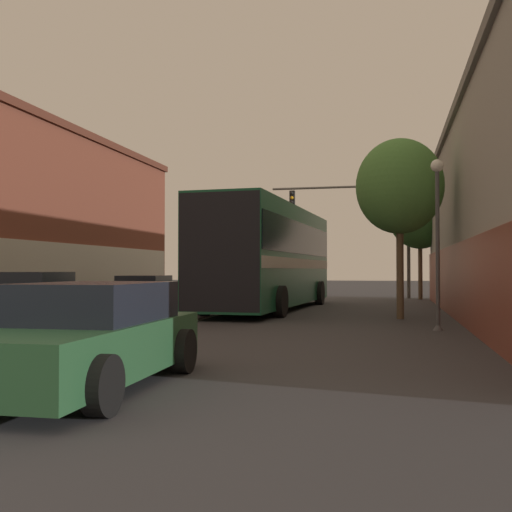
# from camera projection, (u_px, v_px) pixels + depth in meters

# --- Properties ---
(lane_center_line) EXTENTS (0.14, 45.55, 0.01)m
(lane_center_line) POSITION_uv_depth(u_px,v_px,m) (222.00, 314.00, 20.12)
(lane_center_line) COLOR silver
(lane_center_line) RESTS_ON ground_plane
(bus) EXTENTS (3.26, 11.76, 3.79)m
(bus) POSITION_uv_depth(u_px,v_px,m) (270.00, 253.00, 22.53)
(bus) COLOR #145133
(bus) RESTS_ON ground_plane
(hatchback_foreground) EXTENTS (2.04, 4.26, 1.33)m
(hatchback_foreground) POSITION_uv_depth(u_px,v_px,m) (88.00, 337.00, 7.60)
(hatchback_foreground) COLOR #285633
(hatchback_foreground) RESTS_ON ground_plane
(parked_car_left_near) EXTENTS (2.29, 4.31, 1.24)m
(parked_car_left_near) POSITION_uv_depth(u_px,v_px,m) (211.00, 286.00, 32.62)
(parked_car_left_near) COLOR silver
(parked_car_left_near) RESTS_ON ground_plane
(parked_car_left_mid) EXTENTS (2.57, 4.34, 1.43)m
(parked_car_left_mid) POSITION_uv_depth(u_px,v_px,m) (32.00, 299.00, 16.33)
(parked_car_left_mid) COLOR black
(parked_car_left_mid) RESTS_ON ground_plane
(parked_car_left_far) EXTENTS (2.24, 4.25, 1.27)m
(parked_car_left_far) POSITION_uv_depth(u_px,v_px,m) (146.00, 293.00, 23.11)
(parked_car_left_far) COLOR black
(parked_car_left_far) RESTS_ON ground_plane
(traffic_signal_gantry) EXTENTS (7.32, 0.36, 6.22)m
(traffic_signal_gantry) POSITION_uv_depth(u_px,v_px,m) (366.00, 213.00, 31.71)
(traffic_signal_gantry) COLOR #514C47
(traffic_signal_gantry) RESTS_ON ground_plane
(street_lamp) EXTENTS (0.32, 0.32, 4.23)m
(street_lamp) POSITION_uv_depth(u_px,v_px,m) (438.00, 231.00, 14.76)
(street_lamp) COLOR #47474C
(street_lamp) RESTS_ON ground_plane
(street_tree_near) EXTENTS (2.65, 2.38, 5.50)m
(street_tree_near) POSITION_uv_depth(u_px,v_px,m) (400.00, 187.00, 18.23)
(street_tree_near) COLOR brown
(street_tree_near) RESTS_ON ground_plane
(street_tree_far) EXTENTS (3.21, 2.89, 6.07)m
(street_tree_far) POSITION_uv_depth(u_px,v_px,m) (420.00, 214.00, 30.17)
(street_tree_far) COLOR brown
(street_tree_far) RESTS_ON ground_plane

